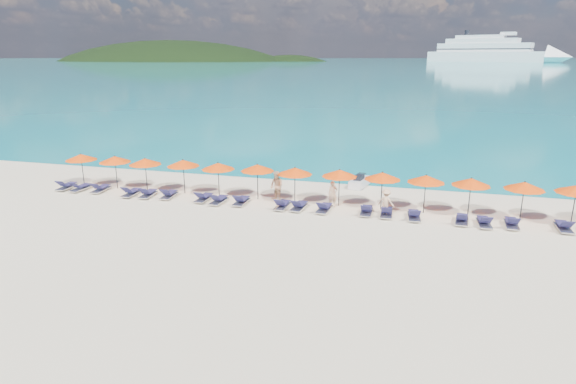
# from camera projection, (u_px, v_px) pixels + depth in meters

# --- Properties ---
(ground) EXTENTS (1400.00, 1400.00, 0.00)m
(ground) POSITION_uv_depth(u_px,v_px,m) (273.00, 230.00, 24.90)
(ground) COLOR beige
(sea) EXTENTS (1600.00, 1300.00, 0.01)m
(sea) POSITION_uv_depth(u_px,v_px,m) (418.00, 61.00, 636.86)
(sea) COLOR #1FA9B2
(sea) RESTS_ON ground
(headland_main) EXTENTS (374.00, 242.00, 126.50)m
(headland_main) POSITION_uv_depth(u_px,v_px,m) (172.00, 92.00, 611.85)
(headland_main) COLOR black
(headland_main) RESTS_ON ground
(headland_small) EXTENTS (162.00, 126.00, 85.50)m
(headland_small) POSITION_uv_depth(u_px,v_px,m) (289.00, 91.00, 591.69)
(headland_small) COLOR black
(headland_small) RESTS_ON ground
(cruise_ship) EXTENTS (144.21, 75.87, 40.66)m
(cruise_ship) POSITION_uv_depth(u_px,v_px,m) (498.00, 52.00, 518.21)
(cruise_ship) COLOR white
(cruise_ship) RESTS_ON ground
(jetski) EXTENTS (1.29, 2.45, 0.83)m
(jetski) POSITION_uv_depth(u_px,v_px,m) (360.00, 182.00, 32.88)
(jetski) COLOR silver
(jetski) RESTS_ON ground
(beachgoer_a) EXTENTS (0.67, 0.57, 1.56)m
(beachgoer_a) POSITION_uv_depth(u_px,v_px,m) (333.00, 194.00, 28.42)
(beachgoer_a) COLOR #DEAF83
(beachgoer_a) RESTS_ON ground
(beachgoer_b) EXTENTS (1.04, 0.93, 1.86)m
(beachgoer_b) POSITION_uv_depth(u_px,v_px,m) (277.00, 186.00, 29.60)
(beachgoer_b) COLOR #DEAF83
(beachgoer_b) RESTS_ON ground
(beachgoer_c) EXTENTS (1.06, 0.73, 1.49)m
(beachgoer_c) POSITION_uv_depth(u_px,v_px,m) (386.00, 202.00, 27.07)
(beachgoer_c) COLOR #DEAF83
(beachgoer_c) RESTS_ON ground
(umbrella_0) EXTENTS (2.10, 2.10, 2.28)m
(umbrella_0) POSITION_uv_depth(u_px,v_px,m) (81.00, 157.00, 32.64)
(umbrella_0) COLOR black
(umbrella_0) RESTS_ON ground
(umbrella_1) EXTENTS (2.10, 2.10, 2.28)m
(umbrella_1) POSITION_uv_depth(u_px,v_px,m) (115.00, 159.00, 31.98)
(umbrella_1) COLOR black
(umbrella_1) RESTS_ON ground
(umbrella_2) EXTENTS (2.10, 2.10, 2.28)m
(umbrella_2) POSITION_uv_depth(u_px,v_px,m) (145.00, 162.00, 31.29)
(umbrella_2) COLOR black
(umbrella_2) RESTS_ON ground
(umbrella_3) EXTENTS (2.10, 2.10, 2.28)m
(umbrella_3) POSITION_uv_depth(u_px,v_px,m) (183.00, 163.00, 30.87)
(umbrella_3) COLOR black
(umbrella_3) RESTS_ON ground
(umbrella_4) EXTENTS (2.10, 2.10, 2.28)m
(umbrella_4) POSITION_uv_depth(u_px,v_px,m) (218.00, 166.00, 30.02)
(umbrella_4) COLOR black
(umbrella_4) RESTS_ON ground
(umbrella_5) EXTENTS (2.10, 2.10, 2.28)m
(umbrella_5) POSITION_uv_depth(u_px,v_px,m) (257.00, 168.00, 29.59)
(umbrella_5) COLOR black
(umbrella_5) RESTS_ON ground
(umbrella_6) EXTENTS (2.10, 2.10, 2.28)m
(umbrella_6) POSITION_uv_depth(u_px,v_px,m) (295.00, 171.00, 28.78)
(umbrella_6) COLOR black
(umbrella_6) RESTS_ON ground
(umbrella_7) EXTENTS (2.10, 2.10, 2.28)m
(umbrella_7) POSITION_uv_depth(u_px,v_px,m) (340.00, 173.00, 28.26)
(umbrella_7) COLOR black
(umbrella_7) RESTS_ON ground
(umbrella_8) EXTENTS (2.10, 2.10, 2.28)m
(umbrella_8) POSITION_uv_depth(u_px,v_px,m) (382.00, 176.00, 27.62)
(umbrella_8) COLOR black
(umbrella_8) RESTS_ON ground
(umbrella_9) EXTENTS (2.10, 2.10, 2.28)m
(umbrella_9) POSITION_uv_depth(u_px,v_px,m) (426.00, 179.00, 26.98)
(umbrella_9) COLOR black
(umbrella_9) RESTS_ON ground
(umbrella_10) EXTENTS (2.10, 2.10, 2.28)m
(umbrella_10) POSITION_uv_depth(u_px,v_px,m) (471.00, 182.00, 26.32)
(umbrella_10) COLOR black
(umbrella_10) RESTS_ON ground
(umbrella_11) EXTENTS (2.10, 2.10, 2.28)m
(umbrella_11) POSITION_uv_depth(u_px,v_px,m) (525.00, 186.00, 25.55)
(umbrella_11) COLOR black
(umbrella_11) RESTS_ON ground
(lounger_0) EXTENTS (0.73, 1.74, 0.66)m
(lounger_0) POSITION_uv_depth(u_px,v_px,m) (67.00, 186.00, 32.28)
(lounger_0) COLOR silver
(lounger_0) RESTS_ON ground
(lounger_1) EXTENTS (0.72, 1.73, 0.66)m
(lounger_1) POSITION_uv_depth(u_px,v_px,m) (80.00, 187.00, 31.93)
(lounger_1) COLOR silver
(lounger_1) RESTS_ON ground
(lounger_2) EXTENTS (0.76, 1.74, 0.66)m
(lounger_2) POSITION_uv_depth(u_px,v_px,m) (101.00, 188.00, 31.66)
(lounger_2) COLOR silver
(lounger_2) RESTS_ON ground
(lounger_3) EXTENTS (0.67, 1.72, 0.66)m
(lounger_3) POSITION_uv_depth(u_px,v_px,m) (131.00, 192.00, 30.78)
(lounger_3) COLOR silver
(lounger_3) RESTS_ON ground
(lounger_4) EXTENTS (0.79, 1.75, 0.66)m
(lounger_4) POSITION_uv_depth(u_px,v_px,m) (148.00, 193.00, 30.53)
(lounger_4) COLOR silver
(lounger_4) RESTS_ON ground
(lounger_5) EXTENTS (0.79, 1.75, 0.66)m
(lounger_5) POSITION_uv_depth(u_px,v_px,m) (169.00, 194.00, 30.34)
(lounger_5) COLOR silver
(lounger_5) RESTS_ON ground
(lounger_6) EXTENTS (0.67, 1.72, 0.66)m
(lounger_6) POSITION_uv_depth(u_px,v_px,m) (204.00, 197.00, 29.67)
(lounger_6) COLOR silver
(lounger_6) RESTS_ON ground
(lounger_7) EXTENTS (0.70, 1.73, 0.66)m
(lounger_7) POSITION_uv_depth(u_px,v_px,m) (219.00, 200.00, 29.21)
(lounger_7) COLOR silver
(lounger_7) RESTS_ON ground
(lounger_8) EXTENTS (0.65, 1.71, 0.66)m
(lounger_8) POSITION_uv_depth(u_px,v_px,m) (241.00, 201.00, 29.04)
(lounger_8) COLOR silver
(lounger_8) RESTS_ON ground
(lounger_9) EXTENTS (0.67, 1.72, 0.66)m
(lounger_9) POSITION_uv_depth(u_px,v_px,m) (282.00, 205.00, 28.24)
(lounger_9) COLOR silver
(lounger_9) RESTS_ON ground
(lounger_10) EXTENTS (0.78, 1.75, 0.66)m
(lounger_10) POSITION_uv_depth(u_px,v_px,m) (299.00, 206.00, 28.03)
(lounger_10) COLOR silver
(lounger_10) RESTS_ON ground
(lounger_11) EXTENTS (0.76, 1.74, 0.66)m
(lounger_11) POSITION_uv_depth(u_px,v_px,m) (324.00, 208.00, 27.66)
(lounger_11) COLOR silver
(lounger_11) RESTS_ON ground
(lounger_12) EXTENTS (0.65, 1.71, 0.66)m
(lounger_12) POSITION_uv_depth(u_px,v_px,m) (366.00, 210.00, 27.22)
(lounger_12) COLOR silver
(lounger_12) RESTS_ON ground
(lounger_13) EXTENTS (0.67, 1.72, 0.66)m
(lounger_13) POSITION_uv_depth(u_px,v_px,m) (386.00, 212.00, 26.89)
(lounger_13) COLOR silver
(lounger_13) RESTS_ON ground
(lounger_14) EXTENTS (0.76, 1.75, 0.66)m
(lounger_14) POSITION_uv_depth(u_px,v_px,m) (414.00, 215.00, 26.41)
(lounger_14) COLOR silver
(lounger_14) RESTS_ON ground
(lounger_15) EXTENTS (0.79, 1.75, 0.66)m
(lounger_15) POSITION_uv_depth(u_px,v_px,m) (462.00, 219.00, 25.77)
(lounger_15) COLOR silver
(lounger_15) RESTS_ON ground
(lounger_16) EXTENTS (0.70, 1.73, 0.66)m
(lounger_16) POSITION_uv_depth(u_px,v_px,m) (484.00, 222.00, 25.37)
(lounger_16) COLOR silver
(lounger_16) RESTS_ON ground
(lounger_17) EXTENTS (0.69, 1.72, 0.66)m
(lounger_17) POSITION_uv_depth(u_px,v_px,m) (512.00, 223.00, 25.20)
(lounger_17) COLOR silver
(lounger_17) RESTS_ON ground
(lounger_18) EXTENTS (0.63, 1.70, 0.66)m
(lounger_18) POSITION_uv_depth(u_px,v_px,m) (564.00, 226.00, 24.72)
(lounger_18) COLOR silver
(lounger_18) RESTS_ON ground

